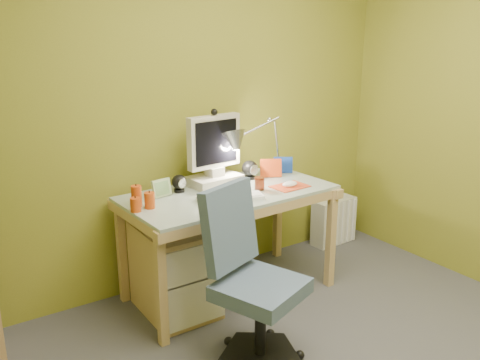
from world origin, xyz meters
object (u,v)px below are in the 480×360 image
desk (229,243)px  task_chair (261,289)px  desk_lamp (270,133)px  monitor (214,144)px  radiator (333,221)px

desk → task_chair: 0.75m
task_chair → desk: bearing=49.7°
desk_lamp → task_chair: desk_lamp is taller
desk_lamp → task_chair: 1.28m
monitor → radiator: 1.42m
desk → monitor: bearing=87.3°
task_chair → radiator: (1.43, 0.94, -0.23)m
task_chair → monitor: bearing=53.6°
desk → desk_lamp: 0.81m
task_chair → radiator: task_chair is taller
monitor → task_chair: bearing=-111.3°
desk_lamp → desk: bearing=-150.4°
desk_lamp → task_chair: (-0.71, -0.88, -0.59)m
monitor → desk: bearing=-95.1°
desk_lamp → radiator: bearing=12.5°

